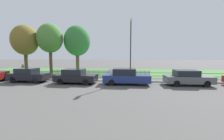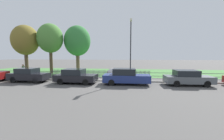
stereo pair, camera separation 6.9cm
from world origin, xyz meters
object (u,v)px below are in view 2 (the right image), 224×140
tree_behind_motorcycle (50,39)px  pedestrian_near_fence (23,70)px  covered_motorcycle (115,72)px  parked_car_navy_estate (76,76)px  parked_car_black_saloon (29,75)px  parked_car_white_van (187,78)px  street_lamp (131,44)px  tree_mid_park (77,41)px  parked_car_red_compact (126,77)px  tree_nearest_kerb (25,40)px

tree_behind_motorcycle → pedestrian_near_fence: tree_behind_motorcycle is taller
covered_motorcycle → parked_car_navy_estate: bearing=-130.6°
covered_motorcycle → pedestrian_near_fence: (-10.98, -0.82, 0.21)m
parked_car_navy_estate → covered_motorcycle: (3.51, 3.49, 0.01)m
parked_car_black_saloon → parked_car_white_van: parked_car_black_saloon is taller
street_lamp → parked_car_white_van: bearing=-17.6°
tree_mid_park → parked_car_navy_estate: bearing=-72.4°
covered_motorcycle → street_lamp: bearing=-38.2°
parked_car_white_van → tree_mid_park: tree_mid_park is taller
parked_car_black_saloon → street_lamp: 10.92m
parked_car_red_compact → parked_car_black_saloon: bearing=178.9°
parked_car_black_saloon → covered_motorcycle: size_ratio=1.99×
tree_mid_park → pedestrian_near_fence: tree_mid_park is taller
parked_car_white_van → pedestrian_near_fence: 18.08m
parked_car_white_van → parked_car_black_saloon: bearing=178.0°
parked_car_white_van → street_lamp: (-5.14, 1.63, 3.21)m
parked_car_navy_estate → covered_motorcycle: 4.95m
parked_car_black_saloon → parked_car_navy_estate: bearing=-0.6°
tree_mid_park → pedestrian_near_fence: (-4.88, -5.50, -3.85)m
parked_car_black_saloon → covered_motorcycle: 9.14m
parked_car_white_van → parked_car_navy_estate: bearing=179.1°
tree_behind_motorcycle → street_lamp: (11.29, -4.70, -1.12)m
tree_behind_motorcycle → pedestrian_near_fence: size_ratio=4.38×
tree_nearest_kerb → pedestrian_near_fence: (1.82, -3.15, -3.81)m
tree_nearest_kerb → pedestrian_near_fence: tree_nearest_kerb is taller
tree_nearest_kerb → street_lamp: tree_nearest_kerb is taller
parked_car_white_van → street_lamp: 6.28m
parked_car_navy_estate → tree_nearest_kerb: (-9.29, 5.82, 4.03)m
tree_nearest_kerb → tree_behind_motorcycle: (3.30, 0.71, 0.29)m
pedestrian_near_fence → street_lamp: bearing=49.6°
parked_car_red_compact → tree_mid_park: tree_mid_park is taller
parked_car_white_van → tree_nearest_kerb: bearing=162.1°
covered_motorcycle → tree_mid_park: bearing=147.2°
parked_car_black_saloon → parked_car_red_compact: parked_car_red_compact is taller
parked_car_navy_estate → tree_behind_motorcycle: tree_behind_motorcycle is taller
parked_car_black_saloon → tree_behind_motorcycle: size_ratio=0.55×
tree_mid_park → pedestrian_near_fence: size_ratio=4.35×
tree_mid_park → street_lamp: 10.15m
parked_car_black_saloon → street_lamp: bearing=10.6°
parked_car_red_compact → street_lamp: 3.68m
parked_car_black_saloon → tree_mid_park: bearing=74.7°
parked_car_black_saloon → parked_car_white_van: size_ratio=0.94×
parked_car_navy_estate → street_lamp: street_lamp is taller
covered_motorcycle → tree_nearest_kerb: tree_nearest_kerb is taller
pedestrian_near_fence → tree_mid_park: bearing=101.8°
parked_car_black_saloon → parked_car_navy_estate: parked_car_black_saloon is taller
tree_nearest_kerb → street_lamp: size_ratio=1.09×
parked_car_navy_estate → street_lamp: (5.30, 1.83, 3.21)m
tree_nearest_kerb → parked_car_white_van: bearing=-15.9°
parked_car_white_van → covered_motorcycle: 7.67m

